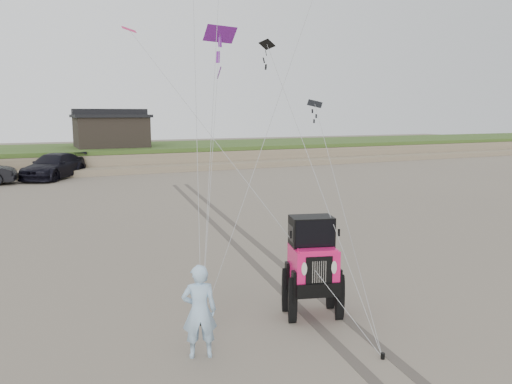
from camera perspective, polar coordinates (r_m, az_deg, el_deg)
ground at (r=11.33m, az=4.93°, el=-15.45°), size 160.00×160.00×0.00m
dune_ridge at (r=46.86m, az=-18.65°, el=3.79°), size 160.00×14.25×1.73m
cabin at (r=46.49m, az=-16.26°, el=6.85°), size 6.40×5.40×3.35m
truck_c at (r=38.97m, az=-22.09°, el=2.75°), size 5.47×6.57×1.80m
jeep at (r=11.74m, az=6.50°, el=-9.68°), size 3.44×5.41×1.87m
man at (r=9.88m, az=-6.49°, el=-13.38°), size 0.77×0.61×1.85m
stake_main at (r=11.56m, az=-6.25°, el=-14.63°), size 0.08×0.08×0.12m
stake_aux at (r=10.39m, az=14.28°, el=-17.71°), size 0.08×0.08×0.12m
tire_tracks at (r=18.96m, az=-1.94°, el=-5.29°), size 5.22×29.74×0.01m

